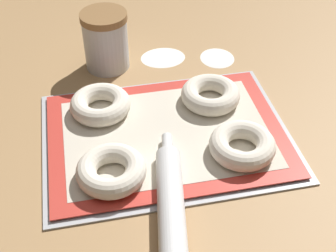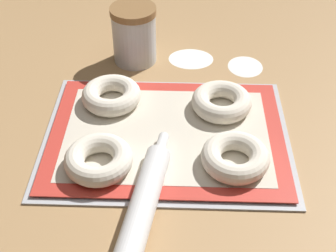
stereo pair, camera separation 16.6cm
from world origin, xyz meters
name	(u,v)px [view 2 (the right image)]	position (x,y,z in m)	size (l,w,h in m)	color
ground_plane	(166,142)	(0.00, 0.00, 0.00)	(2.80, 2.80, 0.00)	#A87F51
baking_tray	(168,136)	(0.00, 0.01, 0.00)	(0.49, 0.36, 0.01)	#B2B5BA
baking_mat	(168,134)	(0.00, 0.01, 0.01)	(0.47, 0.34, 0.00)	red
bagel_front_left	(99,159)	(-0.12, -0.08, 0.03)	(0.13, 0.13, 0.04)	silver
bagel_front_right	(235,157)	(0.13, -0.07, 0.03)	(0.13, 0.13, 0.04)	silver
bagel_back_left	(111,95)	(-0.12, 0.11, 0.03)	(0.13, 0.13, 0.04)	silver
bagel_back_right	(222,102)	(0.11, 0.10, 0.03)	(0.13, 0.13, 0.04)	silver
flour_canister	(134,34)	(-0.09, 0.29, 0.07)	(0.11, 0.11, 0.14)	silver
rolling_pin	(135,230)	(-0.04, -0.23, 0.02)	(0.10, 0.45, 0.05)	silver
flour_patch_near	(191,58)	(0.05, 0.30, 0.00)	(0.11, 0.09, 0.00)	white
flour_patch_far	(245,66)	(0.18, 0.27, 0.00)	(0.08, 0.09, 0.00)	white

